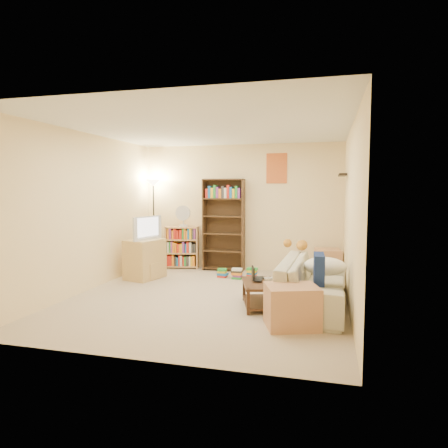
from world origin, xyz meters
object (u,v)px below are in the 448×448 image
(short_bookshelf, at_px, (182,247))
(desk_fan, at_px, (183,215))
(tabby_cat, at_px, (299,245))
(floor_lamp, at_px, (153,197))
(end_cabinet, at_px, (292,306))
(sofa, at_px, (313,282))
(side_table, at_px, (328,263))
(tall_bookshelf, at_px, (224,222))
(mug, at_px, (268,281))
(television, at_px, (144,228))
(laptop, at_px, (261,279))
(tv_stand, at_px, (145,259))
(coffee_table, at_px, (259,292))

(short_bookshelf, height_order, desk_fan, desk_fan)
(tabby_cat, bearing_deg, floor_lamp, 158.95)
(end_cabinet, bearing_deg, sofa, 78.21)
(sofa, distance_m, side_table, 1.87)
(tall_bookshelf, relative_size, desk_fan, 4.21)
(tall_bookshelf, height_order, end_cabinet, tall_bookshelf)
(mug, height_order, television, television)
(tabby_cat, relative_size, end_cabinet, 0.85)
(laptop, xyz_separation_m, end_cabinet, (0.50, -0.82, -0.11))
(sofa, relative_size, tabby_cat, 4.42)
(desk_fan, bearing_deg, mug, -49.19)
(laptop, distance_m, tall_bookshelf, 2.53)
(floor_lamp, bearing_deg, laptop, -39.94)
(tabby_cat, xyz_separation_m, desk_fan, (-2.40, 1.14, 0.36))
(mug, xyz_separation_m, tv_stand, (-2.44, 1.37, -0.04))
(desk_fan, bearing_deg, tv_stand, -108.56)
(coffee_table, bearing_deg, short_bookshelf, 114.47)
(floor_lamp, bearing_deg, coffee_table, -41.57)
(sofa, relative_size, desk_fan, 5.13)
(tv_stand, xyz_separation_m, desk_fan, (0.35, 1.05, 0.73))
(desk_fan, bearing_deg, sofa, -36.84)
(mug, bearing_deg, tv_stand, 150.71)
(tall_bookshelf, xyz_separation_m, desk_fan, (-0.84, -0.04, 0.13))
(laptop, relative_size, television, 0.46)
(side_table, bearing_deg, tv_stand, -163.99)
(sofa, distance_m, tv_stand, 3.15)
(tabby_cat, xyz_separation_m, tv_stand, (-2.76, 0.09, -0.37))
(sofa, distance_m, television, 3.21)
(short_bookshelf, bearing_deg, mug, -61.39)
(sofa, distance_m, floor_lamp, 4.05)
(tabby_cat, relative_size, television, 0.68)
(tabby_cat, relative_size, short_bookshelf, 0.59)
(tabby_cat, relative_size, floor_lamp, 0.28)
(television, distance_m, desk_fan, 1.12)
(side_table, relative_size, end_cabinet, 0.88)
(tv_stand, relative_size, desk_fan, 1.65)
(mug, relative_size, tv_stand, 0.21)
(short_bookshelf, bearing_deg, desk_fan, -54.78)
(coffee_table, bearing_deg, laptop, 73.18)
(desk_fan, height_order, floor_lamp, floor_lamp)
(laptop, relative_size, floor_lamp, 0.19)
(sofa, relative_size, mug, 15.10)
(desk_fan, xyz_separation_m, floor_lamp, (-0.67, 0.04, 0.36))
(desk_fan, bearing_deg, coffee_table, -49.42)
(side_table, bearing_deg, desk_fan, 177.41)
(sofa, bearing_deg, end_cabinet, 170.41)
(floor_lamp, bearing_deg, desk_fan, -3.73)
(side_table, xyz_separation_m, end_cabinet, (-0.41, -2.84, -0.01))
(coffee_table, height_order, tv_stand, tv_stand)
(tall_bookshelf, bearing_deg, tv_stand, -138.50)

